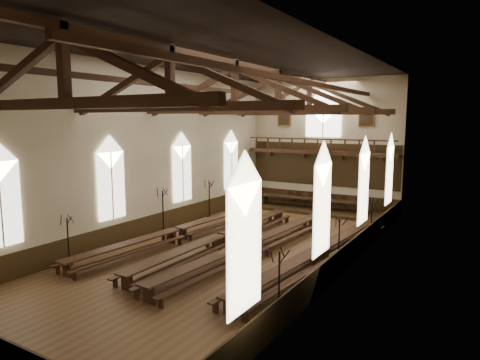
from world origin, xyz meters
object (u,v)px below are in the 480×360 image
at_px(candelabrum_left_far, 209,206).
at_px(candelabrum_right_mid, 339,251).
at_px(refectory_row_d, 320,252).
at_px(dais, 311,210).
at_px(high_table, 311,200).
at_px(refectory_row_a, 177,232).
at_px(refectory_row_b, 222,237).
at_px(refectory_row_c, 253,244).
at_px(candelabrum_right_far, 371,225).
at_px(candelabrum_left_mid, 163,220).
at_px(candelabrum_right_near, 279,298).
at_px(candelabrum_left_near, 69,250).

xyz_separation_m(candelabrum_left_far, candelabrum_right_mid, (11.10, -5.16, -0.08)).
bearing_deg(refectory_row_d, dais, 113.71).
distance_m(refectory_row_d, high_table, 12.17).
distance_m(refectory_row_a, refectory_row_d, 8.37).
height_order(refectory_row_b, dais, refectory_row_b).
bearing_deg(refectory_row_c, candelabrum_right_far, 57.66).
bearing_deg(candelabrum_right_mid, dais, 117.66).
relative_size(refectory_row_a, candelabrum_right_far, 6.34).
bearing_deg(refectory_row_b, candelabrum_left_mid, 172.39).
height_order(refectory_row_d, candelabrum_right_near, candelabrum_right_near).
distance_m(dais, candelabrum_right_near, 18.42).
height_order(candelabrum_left_far, candelabrum_right_mid, candelabrum_left_far).
xyz_separation_m(candelabrum_left_near, candelabrum_right_far, (11.10, 12.51, -0.04)).
relative_size(candelabrum_left_mid, candelabrum_right_mid, 1.14).
bearing_deg(candelabrum_left_near, high_table, 73.13).
bearing_deg(refectory_row_c, refectory_row_b, 171.51).
xyz_separation_m(dais, candelabrum_right_mid, (5.79, -11.04, 0.64)).
relative_size(refectory_row_a, refectory_row_d, 0.98).
relative_size(refectory_row_a, candelabrum_left_near, 6.00).
bearing_deg(refectory_row_d, refectory_row_b, -177.37).
bearing_deg(candelabrum_left_mid, candelabrum_left_near, -90.00).
xyz_separation_m(refectory_row_d, high_table, (-4.89, 11.14, 0.29)).
xyz_separation_m(refectory_row_a, refectory_row_d, (8.35, 0.56, 0.02)).
distance_m(refectory_row_c, refectory_row_d, 3.40).
height_order(refectory_row_d, candelabrum_left_mid, candelabrum_left_mid).
bearing_deg(dais, candelabrum_right_far, -40.87).
height_order(candelabrum_right_mid, candelabrum_right_far, candelabrum_right_mid).
bearing_deg(candelabrum_left_mid, refectory_row_d, -2.09).
height_order(candelabrum_left_near, candelabrum_right_far, candelabrum_left_near).
height_order(high_table, candelabrum_left_far, candelabrum_left_far).
relative_size(refectory_row_a, refectory_row_b, 1.01).
distance_m(candelabrum_left_mid, candelabrum_right_mid, 11.10).
relative_size(refectory_row_a, refectory_row_c, 0.98).
height_order(refectory_row_a, candelabrum_right_near, candelabrum_right_near).
xyz_separation_m(candelabrum_right_mid, candelabrum_right_far, (-0.00, 6.03, -0.04)).
xyz_separation_m(high_table, candelabrum_left_far, (-5.31, -5.88, -0.04)).
xyz_separation_m(refectory_row_a, candelabrum_right_near, (9.25, -5.77, 0.23)).
xyz_separation_m(candelabrum_right_near, candelabrum_right_far, (-0.00, 12.46, -0.09)).
xyz_separation_m(refectory_row_c, candelabrum_left_mid, (-6.86, 0.95, 0.27)).
height_order(refectory_row_b, high_table, high_table).
bearing_deg(refectory_row_c, refectory_row_d, 9.77).
bearing_deg(high_table, candelabrum_left_mid, -116.26).
height_order(refectory_row_a, candelabrum_left_near, candelabrum_left_near).
distance_m(refectory_row_b, high_table, 11.41).
bearing_deg(candelabrum_right_near, high_table, 108.33).
xyz_separation_m(refectory_row_a, high_table, (3.46, 11.70, 0.30)).
relative_size(refectory_row_a, candelabrum_right_mid, 5.99).
height_order(candelabrum_left_near, candelabrum_left_mid, candelabrum_left_mid).
xyz_separation_m(refectory_row_c, candelabrum_right_near, (4.24, -5.76, 0.21)).
height_order(candelabrum_left_near, candelabrum_right_near, candelabrum_right_near).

